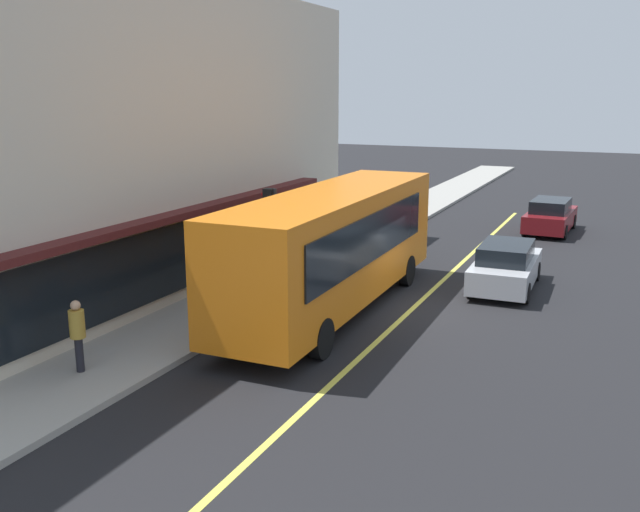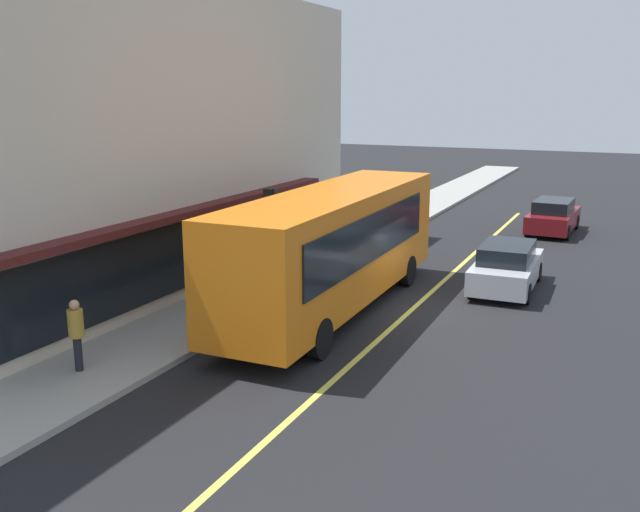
# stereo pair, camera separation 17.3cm
# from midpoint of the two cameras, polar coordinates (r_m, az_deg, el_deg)

# --- Properties ---
(ground) EXTENTS (120.00, 120.00, 0.00)m
(ground) POSITION_cam_midpoint_polar(r_m,az_deg,el_deg) (20.79, 7.52, -4.18)
(ground) COLOR black
(sidewalk) EXTENTS (80.00, 2.75, 0.15)m
(sidewalk) POSITION_cam_midpoint_polar(r_m,az_deg,el_deg) (22.68, -4.74, -2.42)
(sidewalk) COLOR #9E9B93
(sidewalk) RESTS_ON ground
(lane_centre_stripe) EXTENTS (36.00, 0.16, 0.01)m
(lane_centre_stripe) POSITION_cam_midpoint_polar(r_m,az_deg,el_deg) (20.79, 7.52, -4.17)
(lane_centre_stripe) COLOR #D8D14C
(lane_centre_stripe) RESTS_ON ground
(storefront_building) EXTENTS (23.54, 11.62, 9.54)m
(storefront_building) POSITION_cam_midpoint_polar(r_m,az_deg,el_deg) (24.17, -22.61, 8.89)
(storefront_building) COLOR beige
(storefront_building) RESTS_ON ground
(bus) EXTENTS (11.17, 2.73, 3.50)m
(bus) POSITION_cam_midpoint_polar(r_m,az_deg,el_deg) (19.79, 0.97, 0.98)
(bus) COLOR orange
(bus) RESTS_ON ground
(traffic_light) EXTENTS (0.30, 0.52, 3.20)m
(traffic_light) POSITION_cam_midpoint_polar(r_m,az_deg,el_deg) (21.37, -4.30, 3.37)
(traffic_light) COLOR #2D2D33
(traffic_light) RESTS_ON sidewalk
(car_maroon) EXTENTS (4.36, 1.99, 1.52)m
(car_maroon) POSITION_cam_midpoint_polar(r_m,az_deg,el_deg) (33.03, 18.24, 3.13)
(car_maroon) COLOR maroon
(car_maroon) RESTS_ON ground
(car_silver) EXTENTS (4.35, 1.96, 1.52)m
(car_silver) POSITION_cam_midpoint_polar(r_m,az_deg,el_deg) (23.07, 14.79, -0.84)
(car_silver) COLOR #B7BABF
(car_silver) RESTS_ON ground
(pedestrian_waiting) EXTENTS (0.34, 0.34, 1.65)m
(pedestrian_waiting) POSITION_cam_midpoint_polar(r_m,az_deg,el_deg) (16.25, -19.59, -5.70)
(pedestrian_waiting) COLOR black
(pedestrian_waiting) RESTS_ON sidewalk
(pedestrian_near_storefront) EXTENTS (0.34, 0.34, 1.65)m
(pedestrian_near_storefront) POSITION_cam_midpoint_polar(r_m,az_deg,el_deg) (29.16, 2.33, 3.30)
(pedestrian_near_storefront) COLOR black
(pedestrian_near_storefront) RESTS_ON sidewalk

